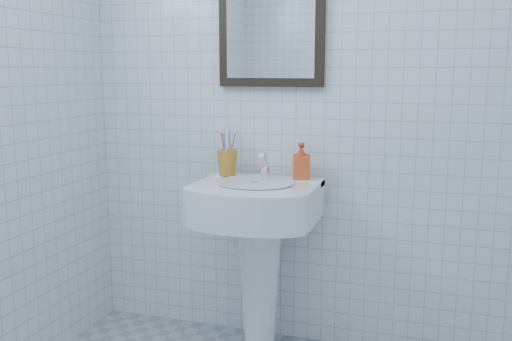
% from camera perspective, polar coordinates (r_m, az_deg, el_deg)
% --- Properties ---
extents(wall_back, '(2.20, 0.02, 2.50)m').
position_cam_1_polar(wall_back, '(2.66, 5.51, 8.52)').
color(wall_back, white).
rests_on(wall_back, ground).
extents(washbasin, '(0.54, 0.40, 0.83)m').
position_cam_1_polar(washbasin, '(2.61, 0.21, -6.85)').
color(washbasin, white).
rests_on(washbasin, ground).
extents(faucet, '(0.05, 0.11, 0.12)m').
position_cam_1_polar(faucet, '(2.63, 0.86, 0.32)').
color(faucet, silver).
rests_on(faucet, washbasin).
extents(toothbrush_cup, '(0.12, 0.12, 0.12)m').
position_cam_1_polar(toothbrush_cup, '(2.69, -2.88, 0.78)').
color(toothbrush_cup, '#B67725').
rests_on(toothbrush_cup, washbasin).
extents(soap_dispenser, '(0.09, 0.10, 0.16)m').
position_cam_1_polar(soap_dispenser, '(2.60, 4.55, 0.95)').
color(soap_dispenser, red).
rests_on(soap_dispenser, washbasin).
extents(wall_mirror, '(0.50, 0.04, 0.62)m').
position_cam_1_polar(wall_mirror, '(2.70, 1.51, 14.96)').
color(wall_mirror, black).
rests_on(wall_mirror, wall_back).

